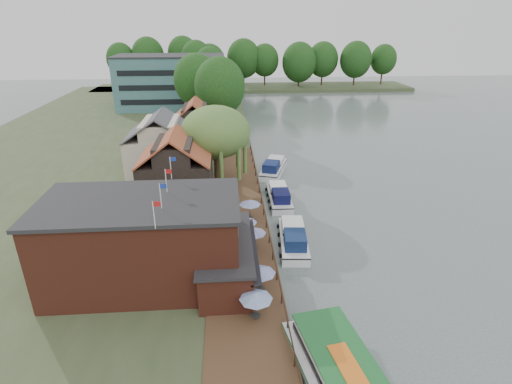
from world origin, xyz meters
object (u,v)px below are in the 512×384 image
object	(u,v)px
umbrella_2	(242,259)
cruiser_0	(293,235)
umbrella_3	(254,239)
umbrella_5	(250,210)
cottage_c	(196,127)
umbrella_1	(261,280)
cottage_b	(162,144)
cruiser_1	(279,194)
willow	(216,147)
pub	(169,240)
hotel_block	(171,82)
cruiser_2	(273,166)
umbrella_0	(256,306)
umbrella_4	(245,228)
cottage_a	(176,169)

from	to	relation	value
umbrella_2	cruiser_0	bearing A→B (deg)	46.73
umbrella_3	umbrella_5	bearing A→B (deg)	89.85
cottage_c	umbrella_1	world-z (taller)	cottage_c
cottage_b	cruiser_1	xyz separation A→B (m)	(15.15, -8.45, -4.17)
willow	umbrella_1	distance (m)	23.20
pub	umbrella_5	bearing A→B (deg)	54.32
hotel_block	umbrella_1	size ratio (longest dim) A/B	10.69
willow	cruiser_2	size ratio (longest dim) A/B	1.11
cottage_c	umbrella_2	xyz separation A→B (m)	(5.90, -33.51, -2.96)
umbrella_1	cottage_b	bearing A→B (deg)	112.15
umbrella_0	cruiser_2	xyz separation A→B (m)	(4.99, 32.36, -1.16)
cottage_c	willow	size ratio (longest dim) A/B	0.82
umbrella_1	umbrella_5	size ratio (longest dim) A/B	1.00
willow	cruiser_1	bearing A→B (deg)	-24.29
pub	umbrella_4	bearing A→B (deg)	42.37
umbrella_3	cottage_a	bearing A→B (deg)	125.76
cottage_a	umbrella_3	xyz separation A→B (m)	(8.11, -11.26, -2.96)
hotel_block	umbrella_0	size ratio (longest dim) A/B	10.56
umbrella_1	umbrella_4	distance (m)	8.47
hotel_block	umbrella_2	bearing A→B (deg)	-78.85
pub	cottage_a	bearing A→B (deg)	93.81
umbrella_4	cruiser_0	xyz separation A→B (m)	(4.82, 0.31, -1.17)
umbrella_0	hotel_block	bearing A→B (deg)	100.80
cottage_a	cottage_b	world-z (taller)	same
cottage_c	umbrella_5	xyz separation A→B (m)	(7.13, -24.07, -2.96)
willow	umbrella_5	world-z (taller)	willow
umbrella_5	hotel_block	bearing A→B (deg)	103.91
pub	cottage_c	bearing A→B (deg)	90.00
cottage_b	cruiser_2	distance (m)	16.23
umbrella_4	umbrella_1	bearing A→B (deg)	-84.66
willow	cruiser_2	world-z (taller)	willow
umbrella_1	umbrella_5	distance (m)	12.49
cottage_c	cottage_a	bearing A→B (deg)	-93.01
cottage_b	umbrella_4	size ratio (longest dim) A/B	4.04
umbrella_3	hotel_block	bearing A→B (deg)	102.66
hotel_block	willow	size ratio (longest dim) A/B	2.44
cottage_a	cottage_c	xyz separation A→B (m)	(1.00, 19.00, 0.00)
cottage_b	umbrella_3	size ratio (longest dim) A/B	4.04
umbrella_1	cruiser_2	distance (m)	29.66
cottage_a	umbrella_1	distance (m)	19.62
cottage_c	umbrella_2	bearing A→B (deg)	-80.02
cottage_c	cruiser_2	size ratio (longest dim) A/B	0.91
pub	cruiser_0	size ratio (longest dim) A/B	2.14
cottage_b	umbrella_5	size ratio (longest dim) A/B	4.04
hotel_block	cottage_b	distance (m)	46.21
cottage_c	willow	bearing A→B (deg)	-75.96
cottage_b	umbrella_4	distance (m)	21.99
umbrella_2	pub	bearing A→B (deg)	-175.29
umbrella_2	umbrella_4	world-z (taller)	same
pub	cruiser_1	size ratio (longest dim) A/B	2.21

